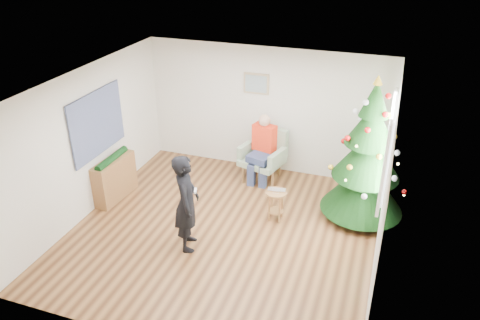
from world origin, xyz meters
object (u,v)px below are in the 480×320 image
at_px(stool, 276,205).
at_px(standing_man, 187,203).
at_px(christmas_tree, 367,157).
at_px(armchair, 263,161).
at_px(console, 115,179).

relative_size(stool, standing_man, 0.34).
xyz_separation_m(christmas_tree, armchair, (-2.04, 0.76, -0.78)).
distance_m(armchair, standing_man, 2.66).
relative_size(stool, armchair, 0.54).
bearing_deg(stool, christmas_tree, 23.70).
height_order(christmas_tree, armchair, christmas_tree).
relative_size(armchair, standing_man, 0.63).
height_order(stool, armchair, armchair).
distance_m(christmas_tree, standing_man, 3.14).
relative_size(stool, console, 0.56).
distance_m(stool, console, 3.09).
distance_m(armchair, console, 2.95).
bearing_deg(christmas_tree, stool, -156.30).
distance_m(standing_man, console, 2.19).
bearing_deg(armchair, standing_man, -85.77).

